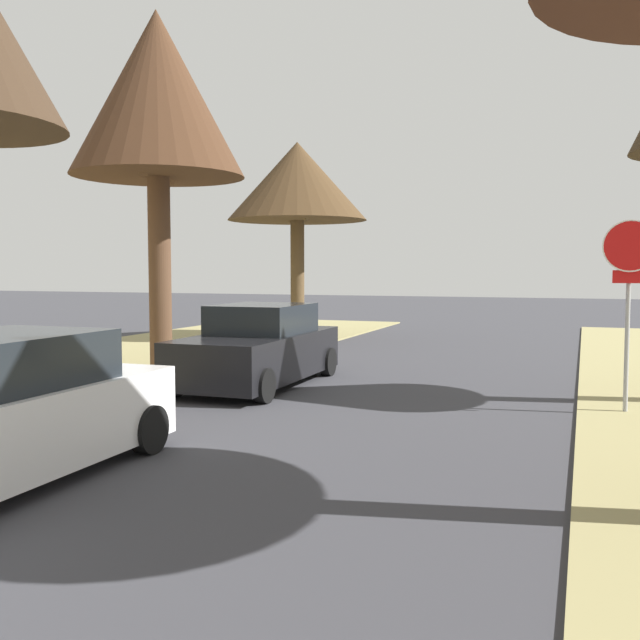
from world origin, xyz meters
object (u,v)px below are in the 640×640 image
street_tree_left_mid_b (157,97)px  parked_sedan_black (259,348)px  stop_sign_far (629,273)px  street_tree_left_far (297,183)px

street_tree_left_mid_b → parked_sedan_black: street_tree_left_mid_b is taller
stop_sign_far → street_tree_left_mid_b: 10.44m
stop_sign_far → street_tree_left_far: size_ratio=0.47×
street_tree_left_mid_b → stop_sign_far: bearing=-10.0°
stop_sign_far → street_tree_left_far: 13.55m
stop_sign_far → parked_sedan_black: size_ratio=0.67×
stop_sign_far → street_tree_left_far: (-9.39, 9.34, 2.85)m
street_tree_left_far → stop_sign_far: bearing=-44.8°
street_tree_left_mid_b → street_tree_left_far: 7.72m
stop_sign_far → parked_sedan_black: 6.75m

